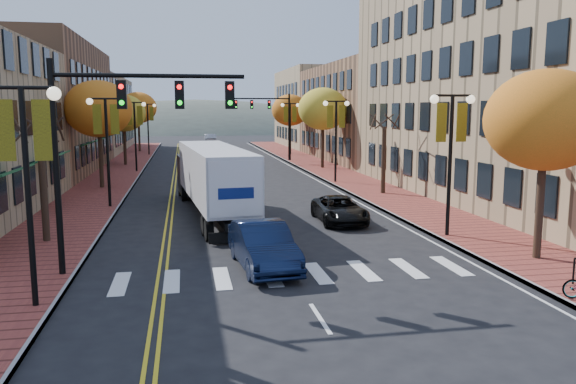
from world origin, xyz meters
name	(u,v)px	position (x,y,z in m)	size (l,w,h in m)	color
ground	(304,294)	(0.00, 0.00, 0.00)	(200.00, 200.00, 0.00)	black
sidewalk_left	(117,174)	(-9.00, 32.50, 0.07)	(4.00, 85.00, 0.15)	brown
sidewalk_right	(326,170)	(9.00, 32.50, 0.07)	(4.00, 85.00, 0.15)	brown
building_left_mid	(21,108)	(-17.00, 36.00, 5.50)	(12.00, 24.00, 11.00)	brown
building_left_far	(76,114)	(-17.00, 61.00, 4.75)	(12.00, 26.00, 9.50)	#9E8966
building_right_near	(544,75)	(18.50, 16.00, 7.50)	(15.00, 28.00, 15.00)	#997F5B
building_right_mid	(391,113)	(18.50, 42.00, 5.00)	(15.00, 24.00, 10.00)	brown
building_right_far	(336,109)	(18.50, 64.00, 5.50)	(15.00, 20.00, 11.00)	#9E8966
tree_left_a	(44,189)	(-9.00, 8.00, 2.25)	(0.28, 0.28, 4.20)	#382619
tree_left_b	(98,109)	(-9.00, 24.00, 5.45)	(4.48, 4.48, 7.21)	#382619
tree_left_c	(123,113)	(-9.00, 40.00, 5.05)	(4.16, 4.16, 6.69)	#382619
tree_left_d	(138,108)	(-9.00, 58.00, 5.60)	(4.61, 4.61, 7.42)	#382619
tree_right_a	(545,121)	(9.00, 2.00, 5.05)	(4.16, 4.16, 6.69)	#382619
tree_right_b	(384,160)	(9.00, 18.00, 2.25)	(0.28, 0.28, 4.20)	#382619
tree_right_c	(323,109)	(9.00, 34.00, 5.45)	(4.48, 4.48, 7.21)	#382619
tree_right_d	(290,110)	(9.00, 50.00, 5.29)	(4.35, 4.35, 7.00)	#382619
lamp_left_a	(25,154)	(-7.50, 0.00, 4.29)	(1.96, 0.36, 6.05)	black
lamp_left_b	(107,131)	(-7.50, 16.00, 4.29)	(1.96, 0.36, 6.05)	black
lamp_left_c	(135,123)	(-7.50, 34.00, 4.29)	(1.96, 0.36, 6.05)	black
lamp_left_d	(148,119)	(-7.50, 52.00, 4.29)	(1.96, 0.36, 6.05)	black
lamp_right_a	(451,137)	(7.50, 6.00, 4.29)	(1.96, 0.36, 6.05)	black
lamp_right_b	(336,125)	(7.50, 24.00, 4.29)	(1.96, 0.36, 6.05)	black
lamp_right_c	(290,120)	(7.50, 42.00, 4.29)	(1.96, 0.36, 6.05)	black
traffic_mast_near	(117,126)	(-5.48, 3.00, 4.92)	(6.10, 0.35, 7.00)	black
traffic_mast_far	(271,114)	(5.48, 42.00, 4.92)	(6.10, 0.34, 7.00)	black
semi_truck	(211,175)	(-2.08, 13.20, 2.10)	(3.61, 14.50, 3.59)	black
navy_sedan	(263,246)	(-0.81, 2.97, 0.79)	(1.67, 4.78, 1.58)	black
black_suv	(339,210)	(3.92, 10.13, 0.63)	(2.09, 4.53, 1.26)	black
car_far_white	(203,150)	(-1.27, 49.45, 0.74)	(1.75, 4.35, 1.48)	white
car_far_silver	(225,148)	(1.61, 55.17, 0.60)	(1.68, 4.13, 1.20)	#B5B5BE
car_far_oncoming	(210,139)	(0.55, 71.76, 0.82)	(1.73, 4.95, 1.63)	#ABACB3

